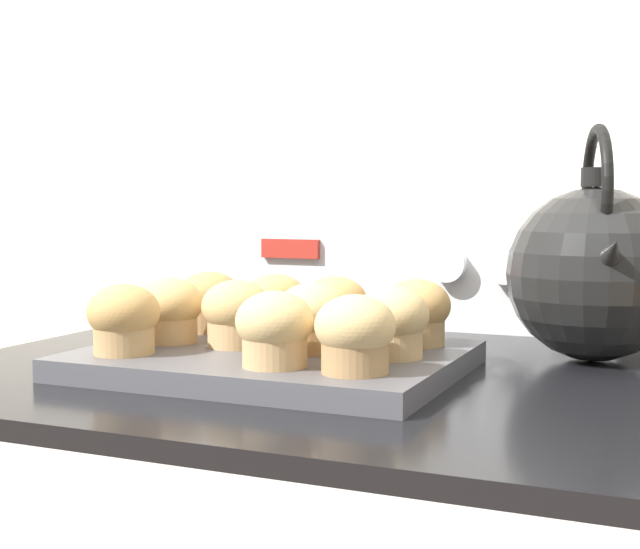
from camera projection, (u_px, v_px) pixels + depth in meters
wall_back at (427, 98)px, 1.22m from camera, size 8.00×0.05×2.40m
control_panel at (416, 261)px, 1.19m from camera, size 0.75×0.07×0.18m
muffin_pan at (274, 360)px, 0.88m from camera, size 0.36×0.28×0.02m
muffin_r0_c0 at (124, 319)px, 0.85m from camera, size 0.07×0.07×0.07m
muffin_r0_c2 at (275, 329)px, 0.79m from camera, size 0.07×0.07×0.07m
muffin_r0_c3 at (355, 334)px, 0.76m from camera, size 0.07×0.07×0.07m
muffin_r1_c0 at (169, 310)px, 0.92m from camera, size 0.07×0.07×0.07m
muffin_r1_c1 at (236, 314)px, 0.90m from camera, size 0.07×0.07×0.07m
muffin_r1_c2 at (312, 318)px, 0.86m from camera, size 0.07×0.07×0.07m
muffin_r1_c3 at (392, 322)px, 0.83m from camera, size 0.07×0.07×0.07m
muffin_r2_c0 at (210, 302)px, 1.00m from camera, size 0.07×0.07×0.07m
muffin_r2_c1 at (275, 305)px, 0.97m from camera, size 0.07×0.07×0.07m
muffin_r2_c2 at (339, 309)px, 0.94m from camera, size 0.07×0.07×0.07m
muffin_r2_c3 at (416, 312)px, 0.91m from camera, size 0.07×0.07×0.07m
tea_kettle at (595, 271)px, 0.94m from camera, size 0.18×0.22×0.25m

